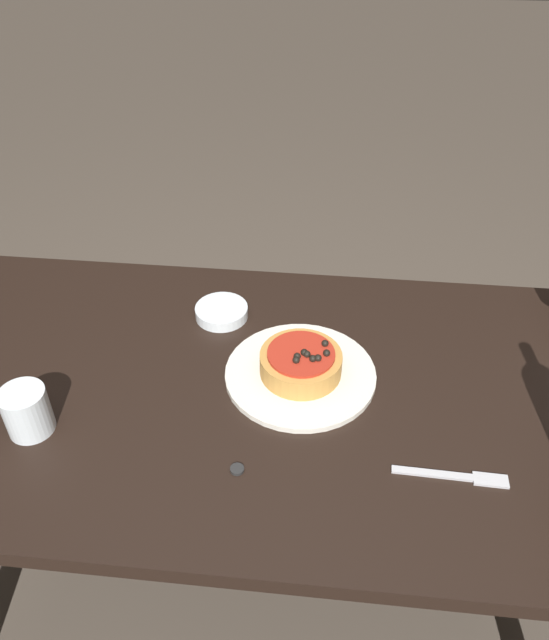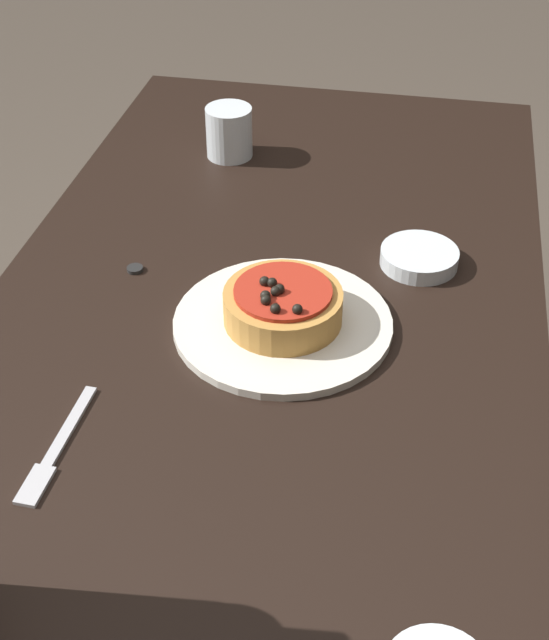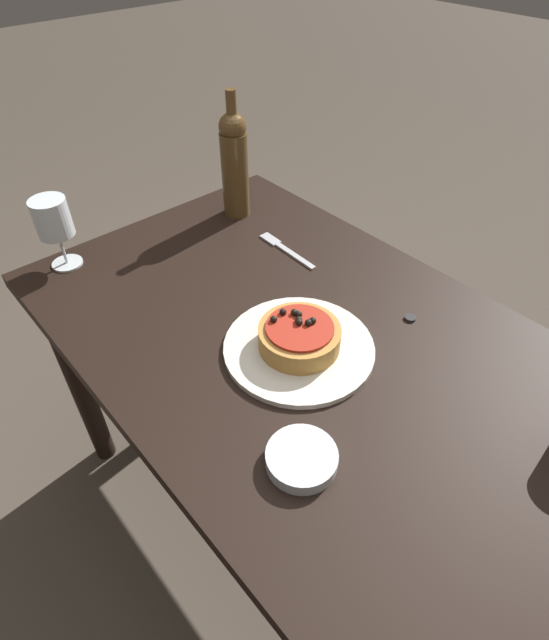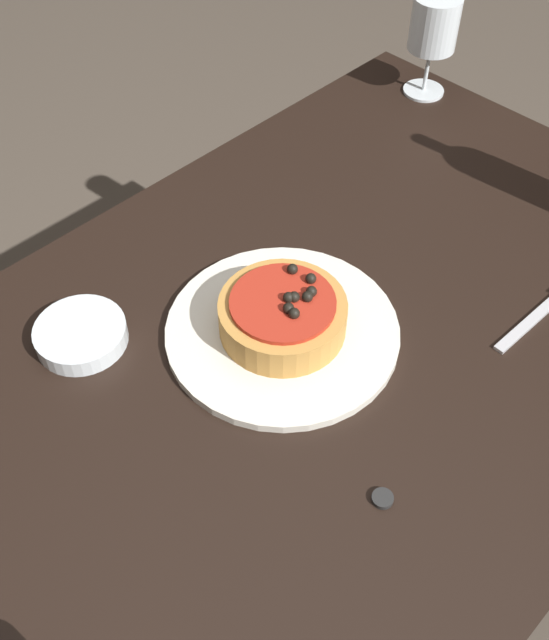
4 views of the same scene
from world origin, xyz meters
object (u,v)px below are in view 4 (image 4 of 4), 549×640
Objects in this scene: side_bowl at (81,334)px; fork at (548,306)px; wine_glass at (434,27)px; bottle_cap at (383,498)px; dinner_plate at (282,331)px; pizza at (283,315)px; dining_table at (261,427)px.

side_bowl is 0.61m from fork.
wine_glass is at bearing 3.51° from side_bowl.
dinner_plate is at bearing 69.37° from bottle_cap.
wine_glass reaches higher than pizza.
bottle_cap is (0.10, -0.41, -0.01)m from side_bowl.
pizza is 0.94× the size of wine_glass.
wine_glass is (0.66, 0.26, 0.21)m from dining_table.
side_bowl is 0.60× the size of fork.
wine_glass is at bearing 57.39° from fork.
dinner_plate is at bearing -159.31° from wine_glass.
pizza is 0.26m from bottle_cap.
fork is (0.28, -0.22, -0.03)m from pizza.
wine_glass is 0.82m from bottle_cap.
fork is at bearing -37.51° from pizza.
wine_glass is at bearing 34.39° from bottle_cap.
dinner_plate is 2.57× the size of side_bowl.
dining_table is 12.36× the size of side_bowl.
dinner_plate is at bearing 25.89° from dining_table.
side_bowl is (-0.19, 0.17, 0.01)m from dinner_plate.
pizza is at bearing 144.45° from fork.
bottle_cap is at bearing -110.63° from dinner_plate.
fork is (0.36, -0.18, 0.09)m from dining_table.
dining_table is 4.82× the size of dinner_plate.
side_bowl reaches higher than bottle_cap.
bottle_cap is at bearing -76.75° from side_bowl.
dining_table is at bearing 86.19° from bottle_cap.
side_bowl is 0.42m from bottle_cap.
pizza is at bearing 69.29° from bottle_cap.
dinner_plate is 0.25m from side_bowl.
dinner_plate is 0.35m from fork.
fork is (0.47, -0.39, -0.01)m from side_bowl.
pizza is 0.83× the size of fork.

